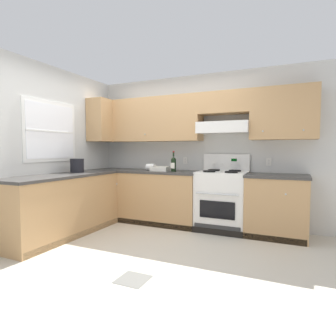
% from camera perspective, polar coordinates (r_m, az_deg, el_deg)
% --- Properties ---
extents(ground_plane, '(7.04, 7.04, 0.00)m').
position_cam_1_polar(ground_plane, '(3.82, -6.47, -15.76)').
color(ground_plane, beige).
extents(floor_accent_tile, '(0.30, 0.30, 0.01)m').
position_cam_1_polar(floor_accent_tile, '(2.98, -7.15, -21.52)').
color(floor_accent_tile, slate).
rests_on(floor_accent_tile, ground_plane).
extents(wall_back, '(4.68, 0.57, 2.55)m').
position_cam_1_polar(wall_back, '(4.84, 6.96, 6.18)').
color(wall_back, silver).
rests_on(wall_back, ground_plane).
extents(wall_left, '(0.47, 4.00, 2.55)m').
position_cam_1_polar(wall_left, '(4.78, -21.80, 4.34)').
color(wall_left, silver).
rests_on(wall_left, ground_plane).
extents(counter_back_run, '(3.60, 0.65, 0.91)m').
position_cam_1_polar(counter_back_run, '(4.73, 2.41, -6.24)').
color(counter_back_run, tan).
rests_on(counter_back_run, ground_plane).
extents(counter_left_run, '(0.63, 1.91, 0.91)m').
position_cam_1_polar(counter_left_run, '(4.44, -20.55, -7.13)').
color(counter_left_run, tan).
rests_on(counter_left_run, ground_plane).
extents(stove, '(0.76, 0.62, 1.20)m').
position_cam_1_polar(stove, '(4.53, 10.89, -6.42)').
color(stove, white).
rests_on(stove, ground_plane).
extents(wine_bottle, '(0.08, 0.08, 0.34)m').
position_cam_1_polar(wine_bottle, '(4.61, 1.13, 0.88)').
color(wine_bottle, black).
rests_on(wine_bottle, counter_back_run).
extents(bowl, '(0.30, 0.23, 0.08)m').
position_cam_1_polar(bowl, '(4.77, -1.53, -0.29)').
color(bowl, white).
rests_on(bowl, counter_back_run).
extents(bucket, '(0.22, 0.22, 0.22)m').
position_cam_1_polar(bucket, '(4.66, -18.01, 0.53)').
color(bucket, black).
rests_on(bucket, counter_left_run).
extents(paper_towel_roll, '(0.14, 0.12, 0.12)m').
position_cam_1_polar(paper_towel_roll, '(4.87, -3.54, 0.19)').
color(paper_towel_roll, white).
rests_on(paper_towel_roll, counter_back_run).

